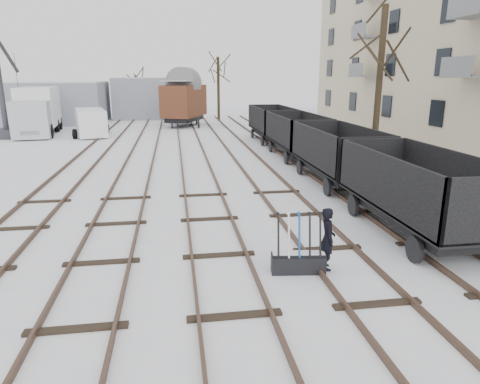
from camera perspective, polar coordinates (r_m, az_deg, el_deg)
The scene contains 17 objects.
ground at distance 11.47m, azimuth -2.84°, elevation -8.55°, with size 120.00×120.00×0.00m, color white.
tracks at distance 24.57m, azimuth -6.18°, elevation 4.47°, with size 13.90×52.00×0.16m.
shed_left at distance 48.03m, azimuth -23.60°, elevation 10.91°, with size 10.00×8.00×4.10m.
shed_right at distance 50.59m, azimuth -12.37°, elevation 12.19°, with size 7.00×6.00×4.50m.
ground_frame at distance 10.57m, azimuth 7.76°, elevation -9.13°, with size 1.34×0.58×1.49m.
worker at distance 10.70m, azimuth 11.59°, elevation -6.12°, with size 0.57×0.37×1.57m, color black.
freight_wagon_a at distance 13.76m, azimuth 22.42°, elevation -1.44°, with size 2.42×6.05×2.47m.
freight_wagon_b at distance 19.35m, azimuth 12.80°, elevation 3.89°, with size 2.42×6.05×2.47m.
freight_wagon_c at distance 25.32m, azimuth 7.55°, elevation 6.74°, with size 2.42×6.05×2.47m.
freight_wagon_d at distance 31.46m, azimuth 4.30°, elevation 8.47°, with size 2.42×6.05×2.47m.
box_van_wagon at distance 41.38m, azimuth -7.46°, elevation 12.09°, with size 4.80×6.20×4.21m.
lorry at distance 38.80m, azimuth -25.44°, elevation 9.79°, with size 3.38×8.45×3.73m.
panel_van at distance 36.12m, azimuth -19.25°, elevation 8.78°, with size 3.15×5.12×2.10m.
crane at distance 37.49m, azimuth -28.89°, elevation 9.61°, with size 1.67×4.79×8.22m.
tree_near at distance 21.50m, azimuth 17.97°, elevation 12.46°, with size 0.30×0.30×7.70m, color black.
tree_far_left at distance 48.98m, azimuth -13.58°, elevation 12.12°, with size 0.30×0.30×4.66m, color black.
tree_far_right at distance 47.10m, azimuth -2.89°, elevation 13.55°, with size 0.30×0.30×6.54m, color black.
Camera 1 is at (-1.04, -10.45, 4.62)m, focal length 32.00 mm.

